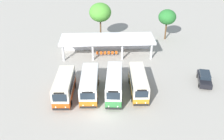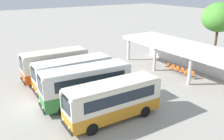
# 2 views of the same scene
# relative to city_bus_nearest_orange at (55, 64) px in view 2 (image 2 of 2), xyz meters

# --- Properties ---
(ground_plane) EXTENTS (180.00, 180.00, 0.00)m
(ground_plane) POSITION_rel_city_bus_nearest_orange_xyz_m (4.94, -3.56, -1.78)
(ground_plane) COLOR #A39E93
(city_bus_nearest_orange) EXTENTS (2.57, 7.07, 3.21)m
(city_bus_nearest_orange) POSITION_rel_city_bus_nearest_orange_xyz_m (0.00, 0.00, 0.00)
(city_bus_nearest_orange) COLOR black
(city_bus_nearest_orange) RESTS_ON ground
(city_bus_second_in_row) EXTENTS (2.59, 7.70, 3.09)m
(city_bus_second_in_row) POSITION_rel_city_bus_nearest_orange_xyz_m (3.45, 0.56, -0.06)
(city_bus_second_in_row) COLOR black
(city_bus_second_in_row) RESTS_ON ground
(city_bus_middle_cream) EXTENTS (2.75, 7.92, 3.35)m
(city_bus_middle_cream) POSITION_rel_city_bus_nearest_orange_xyz_m (6.90, 0.24, 0.07)
(city_bus_middle_cream) COLOR black
(city_bus_middle_cream) RESTS_ON ground
(city_bus_fourth_amber) EXTENTS (2.37, 7.65, 3.04)m
(city_bus_fourth_amber) POSITION_rel_city_bus_nearest_orange_xyz_m (10.35, 0.74, -0.09)
(city_bus_fourth_amber) COLOR black
(city_bus_fourth_amber) RESTS_ON ground
(terminal_canopy) EXTENTS (17.03, 5.26, 3.40)m
(terminal_canopy) POSITION_rel_city_bus_nearest_orange_xyz_m (6.28, 13.80, 0.84)
(terminal_canopy) COLOR silver
(terminal_canopy) RESTS_ON ground
(waiting_chair_end_by_column) EXTENTS (0.45, 0.45, 0.86)m
(waiting_chair_end_by_column) POSITION_rel_city_bus_nearest_orange_xyz_m (4.41, 12.66, -1.25)
(waiting_chair_end_by_column) COLOR slate
(waiting_chair_end_by_column) RESTS_ON ground
(waiting_chair_second_from_end) EXTENTS (0.45, 0.45, 0.86)m
(waiting_chair_second_from_end) POSITION_rel_city_bus_nearest_orange_xyz_m (5.12, 12.66, -1.25)
(waiting_chair_second_from_end) COLOR slate
(waiting_chair_second_from_end) RESTS_ON ground
(waiting_chair_middle_seat) EXTENTS (0.45, 0.45, 0.86)m
(waiting_chair_middle_seat) POSITION_rel_city_bus_nearest_orange_xyz_m (5.82, 12.67, -1.25)
(waiting_chair_middle_seat) COLOR slate
(waiting_chair_middle_seat) RESTS_ON ground
(waiting_chair_fourth_seat) EXTENTS (0.45, 0.45, 0.86)m
(waiting_chair_fourth_seat) POSITION_rel_city_bus_nearest_orange_xyz_m (6.52, 12.70, -1.25)
(waiting_chair_fourth_seat) COLOR slate
(waiting_chair_fourth_seat) RESTS_ON ground
(waiting_chair_fifth_seat) EXTENTS (0.45, 0.45, 0.86)m
(waiting_chair_fifth_seat) POSITION_rel_city_bus_nearest_orange_xyz_m (7.23, 12.66, -1.25)
(waiting_chair_fifth_seat) COLOR slate
(waiting_chair_fifth_seat) RESTS_ON ground
(waiting_chair_far_end_seat) EXTENTS (0.45, 0.45, 0.86)m
(waiting_chair_far_end_seat) POSITION_rel_city_bus_nearest_orange_xyz_m (7.93, 12.72, -1.25)
(waiting_chair_far_end_seat) COLOR slate
(waiting_chair_far_end_seat) RESTS_ON ground
(roadside_tree_behind_canopy) EXTENTS (4.46, 4.46, 7.79)m
(roadside_tree_behind_canopy) POSITION_rel_city_bus_nearest_orange_xyz_m (5.09, 20.58, 4.09)
(roadside_tree_behind_canopy) COLOR brown
(roadside_tree_behind_canopy) RESTS_ON ground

